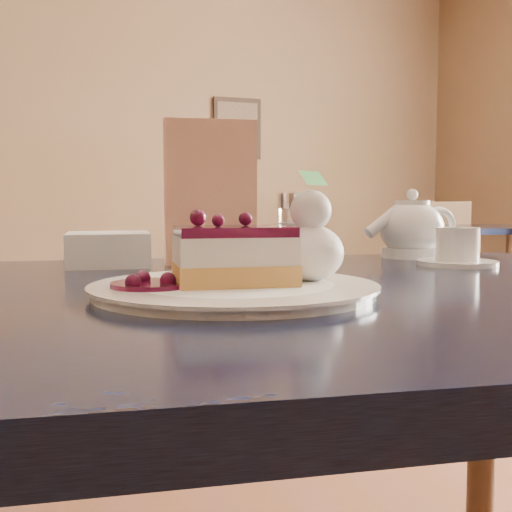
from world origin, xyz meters
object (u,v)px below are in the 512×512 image
object	(u,v)px
main_table	(226,358)
cheesecake_slice	(234,256)
dessert_plate	(234,290)
tea_set	(419,233)
bg_table_far_right	(492,321)

from	to	relation	value
main_table	cheesecake_slice	size ratio (longest dim) A/B	9.95
main_table	cheesecake_slice	bearing A→B (deg)	-90.00
dessert_plate	cheesecake_slice	xyz separation A→B (m)	(-0.00, 0.00, 0.04)
cheesecake_slice	dessert_plate	bearing A→B (deg)	8.05
cheesecake_slice	tea_set	bearing A→B (deg)	41.91
main_table	tea_set	world-z (taller)	tea_set
main_table	tea_set	bearing A→B (deg)	37.45
main_table	dessert_plate	size ratio (longest dim) A/B	4.50
tea_set	bg_table_far_right	xyz separation A→B (m)	(2.53, 2.70, -0.80)
dessert_plate	cheesecake_slice	bearing A→B (deg)	180.00
main_table	dessert_plate	distance (m)	0.11
dessert_plate	bg_table_far_right	distance (m)	4.32
dessert_plate	tea_set	world-z (taller)	tea_set
cheesecake_slice	bg_table_far_right	bearing A→B (deg)	53.15
cheesecake_slice	bg_table_far_right	distance (m)	4.33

